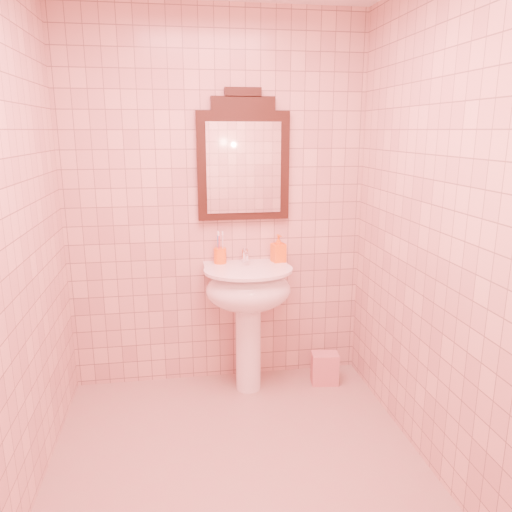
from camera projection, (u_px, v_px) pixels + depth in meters
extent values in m
plane|color=tan|center=(240.00, 474.00, 2.59)|extent=(2.20, 2.20, 0.00)
cube|color=beige|center=(217.00, 205.00, 3.34)|extent=(2.00, 0.02, 2.50)
cylinder|color=white|center=(248.00, 341.00, 3.37)|extent=(0.17, 0.17, 0.70)
ellipsoid|color=white|center=(248.00, 290.00, 3.27)|extent=(0.56, 0.46, 0.28)
cube|color=white|center=(245.00, 266.00, 3.39)|extent=(0.56, 0.15, 0.05)
cylinder|color=white|center=(248.00, 270.00, 3.23)|extent=(0.58, 0.58, 0.02)
cylinder|color=white|center=(245.00, 256.00, 3.38)|extent=(0.04, 0.04, 0.09)
cylinder|color=white|center=(246.00, 253.00, 3.32)|extent=(0.02, 0.10, 0.02)
cylinder|color=white|center=(247.00, 257.00, 3.27)|extent=(0.02, 0.02, 0.04)
cube|color=white|center=(245.00, 247.00, 3.37)|extent=(0.02, 0.07, 0.01)
cube|color=black|center=(243.00, 166.00, 3.28)|extent=(0.61, 0.05, 0.71)
cube|color=black|center=(243.00, 103.00, 3.18)|extent=(0.41, 0.05, 0.09)
cube|color=black|center=(243.00, 92.00, 3.16)|extent=(0.24, 0.05, 0.06)
cube|color=white|center=(244.00, 168.00, 3.25)|extent=(0.49, 0.01, 0.59)
cylinder|color=orange|center=(220.00, 256.00, 3.35)|extent=(0.08, 0.08, 0.11)
cylinder|color=silver|center=(223.00, 249.00, 3.34)|extent=(0.01, 0.01, 0.19)
cylinder|color=#338CD8|center=(218.00, 249.00, 3.35)|extent=(0.01, 0.01, 0.19)
cylinder|color=#E5334C|center=(219.00, 250.00, 3.32)|extent=(0.01, 0.01, 0.19)
imported|color=orange|center=(278.00, 248.00, 3.38)|extent=(0.10, 0.10, 0.19)
cube|color=tan|center=(325.00, 368.00, 3.50)|extent=(0.20, 0.14, 0.22)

